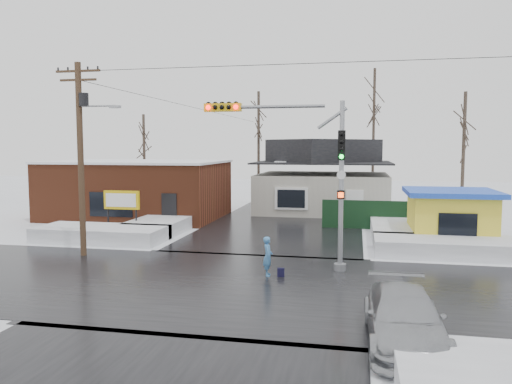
% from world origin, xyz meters
% --- Properties ---
extents(ground, '(120.00, 120.00, 0.00)m').
position_xyz_m(ground, '(0.00, 0.00, 0.00)').
color(ground, white).
rests_on(ground, ground).
extents(road_ns, '(10.00, 120.00, 0.02)m').
position_xyz_m(road_ns, '(0.00, 0.00, 0.01)').
color(road_ns, black).
rests_on(road_ns, ground).
extents(road_ew, '(120.00, 10.00, 0.02)m').
position_xyz_m(road_ew, '(0.00, 0.00, 0.01)').
color(road_ew, black).
rests_on(road_ew, ground).
extents(snowbank_nw, '(7.00, 3.00, 0.80)m').
position_xyz_m(snowbank_nw, '(-9.00, 7.00, 0.40)').
color(snowbank_nw, white).
rests_on(snowbank_nw, ground).
extents(snowbank_ne, '(7.00, 3.00, 0.80)m').
position_xyz_m(snowbank_ne, '(9.00, 7.00, 0.40)').
color(snowbank_ne, white).
rests_on(snowbank_ne, ground).
extents(snowbank_nside_w, '(3.00, 8.00, 0.80)m').
position_xyz_m(snowbank_nside_w, '(-7.00, 12.00, 0.40)').
color(snowbank_nside_w, white).
rests_on(snowbank_nside_w, ground).
extents(snowbank_nside_e, '(3.00, 8.00, 0.80)m').
position_xyz_m(snowbank_nside_e, '(7.00, 12.00, 0.40)').
color(snowbank_nside_e, white).
rests_on(snowbank_nside_e, ground).
extents(traffic_signal, '(6.05, 0.68, 7.00)m').
position_xyz_m(traffic_signal, '(2.43, 2.97, 4.54)').
color(traffic_signal, gray).
rests_on(traffic_signal, ground).
extents(utility_pole, '(3.15, 0.44, 9.00)m').
position_xyz_m(utility_pole, '(-7.93, 3.50, 5.11)').
color(utility_pole, '#382619').
rests_on(utility_pole, ground).
extents(brick_building, '(12.20, 8.20, 4.12)m').
position_xyz_m(brick_building, '(-11.00, 15.99, 2.08)').
color(brick_building, brown).
rests_on(brick_building, ground).
extents(marquee_sign, '(2.20, 0.21, 2.55)m').
position_xyz_m(marquee_sign, '(-9.00, 9.49, 1.92)').
color(marquee_sign, black).
rests_on(marquee_sign, ground).
extents(house, '(10.40, 8.40, 5.76)m').
position_xyz_m(house, '(2.00, 22.00, 2.62)').
color(house, beige).
rests_on(house, ground).
extents(kiosk, '(4.60, 4.60, 2.88)m').
position_xyz_m(kiosk, '(9.50, 9.99, 1.46)').
color(kiosk, yellow).
rests_on(kiosk, ground).
extents(fence, '(8.00, 0.12, 1.80)m').
position_xyz_m(fence, '(6.50, 14.00, 0.90)').
color(fence, black).
rests_on(fence, ground).
extents(tree_far_left, '(3.00, 3.00, 10.00)m').
position_xyz_m(tree_far_left, '(-4.00, 26.00, 7.95)').
color(tree_far_left, '#332821').
rests_on(tree_far_left, ground).
extents(tree_far_mid, '(3.00, 3.00, 12.00)m').
position_xyz_m(tree_far_mid, '(6.00, 28.00, 9.54)').
color(tree_far_mid, '#332821').
rests_on(tree_far_mid, ground).
extents(tree_far_right, '(3.00, 3.00, 9.00)m').
position_xyz_m(tree_far_right, '(12.00, 20.00, 7.16)').
color(tree_far_right, '#332821').
rests_on(tree_far_right, ground).
extents(tree_far_west, '(3.00, 3.00, 8.00)m').
position_xyz_m(tree_far_west, '(-14.00, 24.00, 6.36)').
color(tree_far_west, '#332821').
rests_on(tree_far_west, ground).
extents(pedestrian, '(0.48, 0.63, 1.57)m').
position_xyz_m(pedestrian, '(1.20, 1.57, 0.79)').
color(pedestrian, '#437FBB').
rests_on(pedestrian, ground).
extents(car, '(2.05, 4.81, 1.38)m').
position_xyz_m(car, '(5.90, -4.52, 0.69)').
color(car, '#A5A7AC').
rests_on(car, ground).
extents(shopping_bag, '(0.29, 0.15, 0.35)m').
position_xyz_m(shopping_bag, '(1.75, 1.49, 0.17)').
color(shopping_bag, black).
rests_on(shopping_bag, ground).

